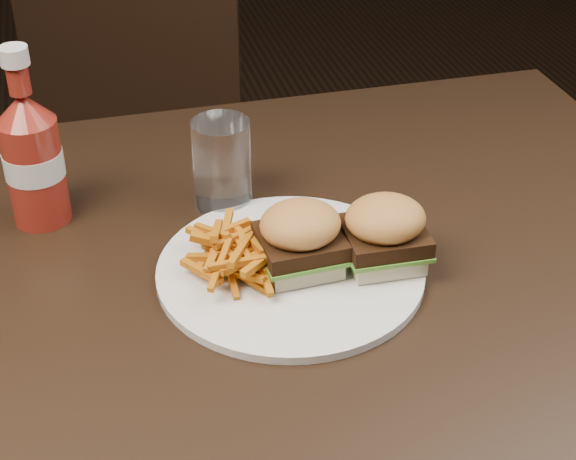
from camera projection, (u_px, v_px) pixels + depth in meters
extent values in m
cube|color=black|center=(204.00, 291.00, 0.94)|extent=(1.20, 0.80, 0.04)
cube|color=black|center=(162.00, 160.00, 1.79)|extent=(0.48, 0.48, 0.04)
cylinder|color=white|center=(290.00, 270.00, 0.93)|extent=(0.28, 0.28, 0.01)
cube|color=beige|center=(300.00, 259.00, 0.92)|extent=(0.08, 0.07, 0.02)
cube|color=#C8B592|center=(383.00, 253.00, 0.93)|extent=(0.08, 0.07, 0.02)
cylinder|color=maroon|center=(36.00, 173.00, 0.99)|extent=(0.07, 0.07, 0.13)
cylinder|color=white|center=(222.00, 163.00, 1.02)|extent=(0.08, 0.08, 0.11)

